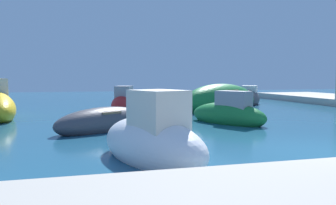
# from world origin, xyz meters

# --- Properties ---
(moored_boat_0) EXTENTS (5.95, 4.26, 2.07)m
(moored_boat_0) POSITION_xyz_m (1.53, 11.12, 0.57)
(moored_boat_0) COLOR #197233
(moored_boat_0) RESTS_ON ground
(moored_boat_2) EXTENTS (2.77, 3.91, 1.99)m
(moored_boat_2) POSITION_xyz_m (-4.84, 0.44, 0.48)
(moored_boat_2) COLOR white
(moored_boat_2) RESTS_ON ground
(moored_boat_3) EXTENTS (2.98, 3.84, 1.67)m
(moored_boat_3) POSITION_xyz_m (-0.37, 5.95, 0.41)
(moored_boat_3) COLOR #197233
(moored_boat_3) RESTS_ON ground
(moored_boat_5) EXTENTS (2.62, 4.14, 1.77)m
(moored_boat_5) POSITION_xyz_m (-4.03, 12.53, 0.43)
(moored_boat_5) COLOR #B21E1E
(moored_boat_5) RESTS_ON ground
(moored_boat_6) EXTENTS (3.39, 3.84, 1.68)m
(moored_boat_6) POSITION_xyz_m (5.42, 14.96, 0.43)
(moored_boat_6) COLOR #3F3F47
(moored_boat_6) RESTS_ON ground
(moored_boat_8) EXTENTS (4.13, 3.20, 1.13)m
(moored_boat_8) POSITION_xyz_m (-5.66, 5.35, 0.32)
(moored_boat_8) COLOR #3F3F47
(moored_boat_8) RESTS_ON ground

